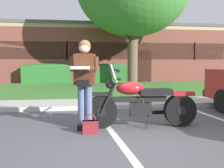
{
  "coord_description": "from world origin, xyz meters",
  "views": [
    {
      "loc": [
        -0.91,
        -4.07,
        1.27
      ],
      "look_at": [
        -0.15,
        1.07,
        0.85
      ],
      "focal_mm": 41.5,
      "sensor_mm": 36.0,
      "label": 1
    }
  ],
  "objects": [
    {
      "name": "brick_building",
      "position": [
        -1.34,
        18.0,
        1.97
      ],
      "size": [
        25.39,
        10.93,
        3.94
      ],
      "color": "brown",
      "rests_on": "ground"
    },
    {
      "name": "grass_lawn",
      "position": [
        0.0,
        8.33,
        0.03
      ],
      "size": [
        60.0,
        7.57,
        0.06
      ],
      "primitive_type": "cube",
      "color": "#3D752D",
      "rests_on": "ground"
    },
    {
      "name": "handbag",
      "position": [
        -0.63,
        0.51,
        0.14
      ],
      "size": [
        0.28,
        0.13,
        0.36
      ],
      "color": "maroon",
      "rests_on": "ground"
    },
    {
      "name": "hedge_center_left",
      "position": [
        1.19,
        12.24,
        0.65
      ],
      "size": [
        2.69,
        0.9,
        1.24
      ],
      "color": "#286028",
      "rests_on": "ground"
    },
    {
      "name": "concrete_walk",
      "position": [
        0.0,
        3.8,
        0.04
      ],
      "size": [
        60.0,
        1.5,
        0.08
      ],
      "primitive_type": "cube",
      "color": "#B7B2A8",
      "rests_on": "ground"
    },
    {
      "name": "stall_stripe_1",
      "position": [
        -0.21,
        0.2,
        0.0
      ],
      "size": [
        0.37,
        4.4,
        0.01
      ],
      "primitive_type": "cube",
      "rotation": [
        0.0,
        0.0,
        0.06
      ],
      "color": "silver",
      "rests_on": "ground"
    },
    {
      "name": "hedge_left",
      "position": [
        -2.57,
        12.24,
        0.65
      ],
      "size": [
        2.93,
        0.9,
        1.24
      ],
      "color": "#286028",
      "rests_on": "ground"
    },
    {
      "name": "rider_person",
      "position": [
        -0.71,
        0.81,
        1.01
      ],
      "size": [
        0.54,
        0.64,
        1.7
      ],
      "color": "black",
      "rests_on": "ground"
    },
    {
      "name": "curb_strip",
      "position": [
        0.0,
        2.95,
        0.06
      ],
      "size": [
        60.0,
        0.2,
        0.12
      ],
      "primitive_type": "cube",
      "color": "#B7B2A8",
      "rests_on": "ground"
    },
    {
      "name": "motorcycle",
      "position": [
        0.48,
        0.87,
        0.49
      ],
      "size": [
        2.24,
        0.82,
        1.26
      ],
      "color": "black",
      "rests_on": "ground"
    },
    {
      "name": "ground_plane",
      "position": [
        0.0,
        0.0,
        0.0
      ],
      "size": [
        140.0,
        140.0,
        0.0
      ],
      "primitive_type": "plane",
      "color": "#4C4C51"
    }
  ]
}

